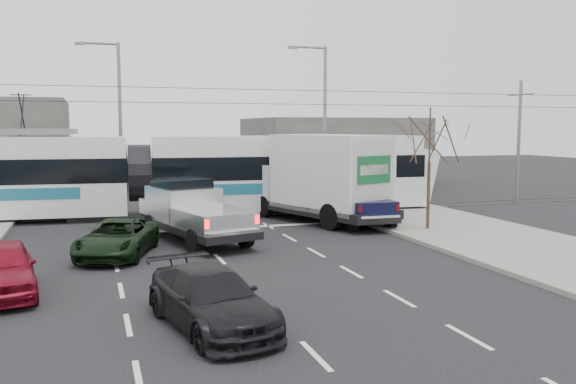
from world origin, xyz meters
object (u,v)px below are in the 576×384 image
object	(u,v)px
tram	(139,175)
silver_pickup	(191,210)
street_lamp_near	(322,114)
navy_pickup	(354,201)
traffic_signal	(363,162)
box_truck	(320,179)
bare_tree	(430,141)
green_car	(117,238)
red_car	(1,268)
street_lamp_far	(117,113)
dark_car	(211,299)

from	to	relation	value
tram	silver_pickup	distance (m)	7.04
street_lamp_near	navy_pickup	size ratio (longest dim) A/B	1.74
traffic_signal	box_truck	bearing A→B (deg)	178.62
bare_tree	silver_pickup	xyz separation A→B (m)	(-9.65, 1.21, -2.64)
green_car	red_car	bearing A→B (deg)	-109.46
box_truck	navy_pickup	size ratio (longest dim) A/B	1.64
street_lamp_far	tram	distance (m)	6.29
navy_pickup	red_car	bearing A→B (deg)	-148.06
bare_tree	street_lamp_near	bearing A→B (deg)	91.42
street_lamp_near	red_car	distance (m)	22.92
street_lamp_far	dark_car	size ratio (longest dim) A/B	2.04
street_lamp_near	green_car	world-z (taller)	street_lamp_near
street_lamp_near	street_lamp_far	distance (m)	11.67
red_car	navy_pickup	bearing A→B (deg)	22.90
tram	box_truck	distance (m)	8.77
street_lamp_near	navy_pickup	xyz separation A→B (m)	(-1.80, -8.69, -4.05)
bare_tree	tram	xyz separation A→B (m)	(-11.07, 8.05, -1.73)
traffic_signal	red_car	size ratio (longest dim) A/B	0.87
silver_pickup	red_car	distance (m)	8.60
street_lamp_far	silver_pickup	xyz separation A→B (m)	(2.14, -12.29, -3.96)
traffic_signal	bare_tree	bearing A→B (deg)	-74.24
street_lamp_far	navy_pickup	world-z (taller)	street_lamp_far
silver_pickup	green_car	distance (m)	3.63
traffic_signal	dark_car	world-z (taller)	traffic_signal
red_car	bare_tree	bearing A→B (deg)	10.62
box_truck	green_car	distance (m)	10.60
traffic_signal	box_truck	distance (m)	2.27
street_lamp_near	tram	size ratio (longest dim) A/B	0.31
box_truck	street_lamp_near	bearing A→B (deg)	48.23
bare_tree	red_car	size ratio (longest dim) A/B	1.21
traffic_signal	street_lamp_far	world-z (taller)	street_lamp_far
green_car	silver_pickup	bearing A→B (deg)	55.16
tram	navy_pickup	xyz separation A→B (m)	(8.98, -5.24, -1.00)
navy_pickup	red_car	size ratio (longest dim) A/B	1.24
traffic_signal	box_truck	xyz separation A→B (m)	(-2.13, 0.05, -0.76)
red_car	box_truck	bearing A→B (deg)	29.14
street_lamp_far	navy_pickup	xyz separation A→B (m)	(9.70, -10.69, -4.05)
green_car	bare_tree	bearing A→B (deg)	22.19
traffic_signal	red_car	xyz separation A→B (m)	(-14.44, -9.00, -2.03)
street_lamp_near	red_car	bearing A→B (deg)	-132.80
silver_pickup	red_car	bearing A→B (deg)	-149.19
tram	dark_car	world-z (taller)	tram
bare_tree	dark_car	xyz separation A→B (m)	(-10.88, -9.25, -3.15)
street_lamp_far	red_car	size ratio (longest dim) A/B	2.17
bare_tree	green_car	bearing A→B (deg)	-175.58
box_truck	silver_pickup	bearing A→B (deg)	-176.07
street_lamp_near	green_car	xyz separation A→B (m)	(-12.21, -12.47, -4.49)
traffic_signal	green_car	distance (m)	12.59
red_car	tram	bearing A→B (deg)	63.78
tram	green_car	xyz separation A→B (m)	(-1.43, -9.01, -1.44)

